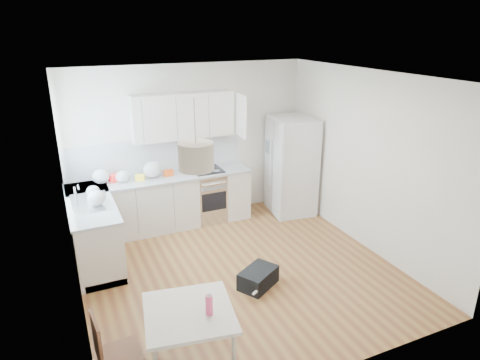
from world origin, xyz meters
The scene contains 29 objects.
floor centered at (0.00, 0.00, 0.00)m, with size 4.20×4.20×0.00m, color brown.
ceiling centered at (0.00, 0.00, 2.70)m, with size 4.20×4.20×0.00m, color white.
wall_back centered at (0.00, 2.10, 1.35)m, with size 4.20×4.20×0.00m, color white.
wall_left centered at (-2.10, 0.00, 1.35)m, with size 4.20×4.20×0.00m, color white.
wall_right centered at (2.10, 0.00, 1.35)m, with size 4.20×4.20×0.00m, color white.
window_glassblock centered at (-2.09, 1.15, 1.75)m, with size 0.02×1.00×1.00m, color #BFE0F9.
cabinets_back centered at (-0.60, 1.80, 0.44)m, with size 3.00×0.60×0.88m, color beige.
cabinets_left centered at (-1.80, 1.20, 0.44)m, with size 0.60×1.80×0.88m, color beige.
counter_back centered at (-0.60, 1.80, 0.90)m, with size 3.02×0.64×0.04m, color #B1B3B6.
counter_left centered at (-1.80, 1.20, 0.90)m, with size 0.64×1.82×0.04m, color #B1B3B6.
backsplash_back centered at (-0.60, 2.09, 1.21)m, with size 3.00×0.01×0.58m, color white.
backsplash_left centered at (-2.09, 1.20, 1.21)m, with size 0.01×1.80×0.58m, color white.
upper_cabinets centered at (-0.15, 1.94, 1.88)m, with size 1.70×0.32×0.75m, color beige.
range_oven centered at (0.20, 1.80, 0.44)m, with size 0.50×0.61×0.88m, color silver, non-canonical shape.
sink centered at (-1.80, 1.15, 0.92)m, with size 0.50×0.80×0.16m, color silver, non-canonical shape.
refrigerator centered at (1.74, 1.55, 0.88)m, with size 0.84×0.88×1.76m, color white, non-canonical shape.
dining_table centered at (-1.19, -1.45, 0.60)m, with size 0.98×0.98×0.67m.
dining_chair centered at (-1.87, -1.47, 0.44)m, with size 0.37×0.37×0.88m, color #4C2E16, non-canonical shape.
drink_bottle centered at (-1.02, -1.57, 0.79)m, with size 0.07×0.07×0.24m, color #DA3C70.
gym_bag centered at (0.07, -0.44, 0.12)m, with size 0.52×0.34×0.24m, color black.
pendant_lamp centered at (-1.01, -1.31, 2.18)m, with size 0.32×0.32×0.25m, color #C0AF94.
grocery_bag_a centered at (-1.55, 1.87, 1.04)m, with size 0.26×0.22×0.24m, color silver.
grocery_bag_b centered at (-1.23, 1.79, 1.02)m, with size 0.22×0.19×0.20m, color silver.
grocery_bag_c centered at (-0.74, 1.83, 1.06)m, with size 0.30×0.26×0.27m, color silver.
grocery_bag_d centered at (-1.73, 1.34, 1.01)m, with size 0.19×0.16×0.17m, color silver.
grocery_bag_e centered at (-1.72, 1.00, 1.03)m, with size 0.24×0.21×0.22m, color silver.
snack_orange centered at (-0.48, 1.80, 0.97)m, with size 0.15×0.09×0.10m, color #D34A12.
snack_yellow centered at (-0.96, 1.77, 0.97)m, with size 0.14×0.09×0.10m, color yellow.
snack_red centered at (-1.33, 1.89, 0.98)m, with size 0.18×0.11×0.12m, color red.
Camera 1 is at (-2.16, -4.80, 3.29)m, focal length 32.00 mm.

